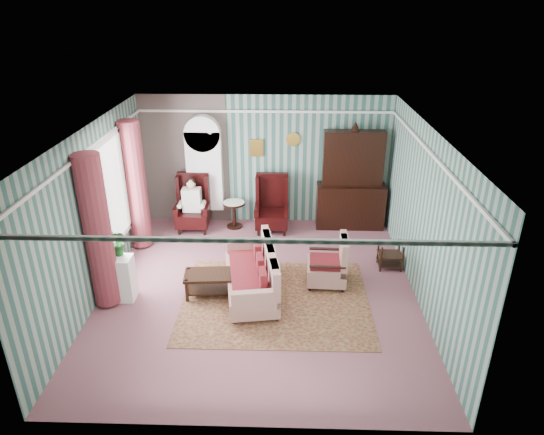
{
  "coord_description": "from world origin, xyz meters",
  "views": [
    {
      "loc": [
        0.45,
        -7.29,
        4.8
      ],
      "look_at": [
        0.21,
        0.6,
        1.16
      ],
      "focal_mm": 32.0,
      "sensor_mm": 36.0,
      "label": 1
    }
  ],
  "objects_px": {
    "wingback_left": "(192,204)",
    "plant_stand": "(118,278)",
    "coffee_table": "(210,284)",
    "sofa": "(251,271)",
    "wingback_right": "(272,205)",
    "seated_woman": "(192,205)",
    "dresser_hutch": "(352,177)",
    "nest_table": "(390,255)",
    "bookcase": "(205,176)",
    "floral_armchair": "(327,257)",
    "round_side_table": "(234,215)"
  },
  "relations": [
    {
      "from": "plant_stand",
      "to": "nest_table",
      "type": "bearing_deg",
      "value": 13.84
    },
    {
      "from": "bookcase",
      "to": "seated_woman",
      "type": "bearing_deg",
      "value": -122.66
    },
    {
      "from": "bookcase",
      "to": "coffee_table",
      "type": "distance_m",
      "value": 3.16
    },
    {
      "from": "plant_stand",
      "to": "sofa",
      "type": "bearing_deg",
      "value": 4.77
    },
    {
      "from": "bookcase",
      "to": "wingback_left",
      "type": "distance_m",
      "value": 0.68
    },
    {
      "from": "nest_table",
      "to": "plant_stand",
      "type": "distance_m",
      "value": 5.02
    },
    {
      "from": "round_side_table",
      "to": "plant_stand",
      "type": "distance_m",
      "value": 3.36
    },
    {
      "from": "dresser_hutch",
      "to": "sofa",
      "type": "height_order",
      "value": "dresser_hutch"
    },
    {
      "from": "seated_woman",
      "to": "sofa",
      "type": "relative_size",
      "value": 0.64
    },
    {
      "from": "bookcase",
      "to": "floral_armchair",
      "type": "relative_size",
      "value": 2.06
    },
    {
      "from": "coffee_table",
      "to": "sofa",
      "type": "bearing_deg",
      "value": 2.96
    },
    {
      "from": "wingback_right",
      "to": "round_side_table",
      "type": "bearing_deg",
      "value": 169.99
    },
    {
      "from": "round_side_table",
      "to": "sofa",
      "type": "xyz_separation_m",
      "value": [
        0.57,
        -2.71,
        0.16
      ]
    },
    {
      "from": "dresser_hutch",
      "to": "seated_woman",
      "type": "height_order",
      "value": "dresser_hutch"
    },
    {
      "from": "dresser_hutch",
      "to": "sofa",
      "type": "relative_size",
      "value": 1.29
    },
    {
      "from": "round_side_table",
      "to": "wingback_left",
      "type": "bearing_deg",
      "value": -170.54
    },
    {
      "from": "plant_stand",
      "to": "wingback_right",
      "type": "bearing_deg",
      "value": 47.16
    },
    {
      "from": "nest_table",
      "to": "sofa",
      "type": "bearing_deg",
      "value": -158.79
    },
    {
      "from": "wingback_right",
      "to": "coffee_table",
      "type": "relative_size",
      "value": 1.42
    },
    {
      "from": "wingback_right",
      "to": "seated_woman",
      "type": "distance_m",
      "value": 1.75
    },
    {
      "from": "dresser_hutch",
      "to": "wingback_right",
      "type": "bearing_deg",
      "value": -171.23
    },
    {
      "from": "seated_woman",
      "to": "coffee_table",
      "type": "bearing_deg",
      "value": -73.69
    },
    {
      "from": "wingback_left",
      "to": "coffee_table",
      "type": "xyz_separation_m",
      "value": [
        0.76,
        -2.6,
        -0.41
      ]
    },
    {
      "from": "bookcase",
      "to": "plant_stand",
      "type": "bearing_deg",
      "value": -108.49
    },
    {
      "from": "sofa",
      "to": "coffee_table",
      "type": "relative_size",
      "value": 2.09
    },
    {
      "from": "dresser_hutch",
      "to": "plant_stand",
      "type": "xyz_separation_m",
      "value": [
        -4.3,
        -3.02,
        -0.78
      ]
    },
    {
      "from": "round_side_table",
      "to": "nest_table",
      "type": "relative_size",
      "value": 1.11
    },
    {
      "from": "nest_table",
      "to": "wingback_right",
      "type": "bearing_deg",
      "value": 146.25
    },
    {
      "from": "wingback_right",
      "to": "plant_stand",
      "type": "relative_size",
      "value": 1.56
    },
    {
      "from": "wingback_left",
      "to": "sofa",
      "type": "xyz_separation_m",
      "value": [
        1.47,
        -2.56,
        -0.16
      ]
    },
    {
      "from": "dresser_hutch",
      "to": "wingback_right",
      "type": "xyz_separation_m",
      "value": [
        -1.75,
        -0.27,
        -0.55
      ]
    },
    {
      "from": "wingback_right",
      "to": "sofa",
      "type": "xyz_separation_m",
      "value": [
        -0.28,
        -2.56,
        -0.16
      ]
    },
    {
      "from": "sofa",
      "to": "seated_woman",
      "type": "bearing_deg",
      "value": 21.05
    },
    {
      "from": "floral_armchair",
      "to": "seated_woman",
      "type": "bearing_deg",
      "value": 54.72
    },
    {
      "from": "wingback_left",
      "to": "coffee_table",
      "type": "relative_size",
      "value": 1.42
    },
    {
      "from": "wingback_left",
      "to": "wingback_right",
      "type": "xyz_separation_m",
      "value": [
        1.75,
        0.0,
        0.0
      ]
    },
    {
      "from": "wingback_left",
      "to": "dresser_hutch",
      "type": "bearing_deg",
      "value": 4.41
    },
    {
      "from": "dresser_hutch",
      "to": "floral_armchair",
      "type": "height_order",
      "value": "dresser_hutch"
    },
    {
      "from": "round_side_table",
      "to": "floral_armchair",
      "type": "distance_m",
      "value": 3.0
    },
    {
      "from": "nest_table",
      "to": "plant_stand",
      "type": "height_order",
      "value": "plant_stand"
    },
    {
      "from": "nest_table",
      "to": "bookcase",
      "type": "bearing_deg",
      "value": 153.08
    },
    {
      "from": "sofa",
      "to": "bookcase",
      "type": "bearing_deg",
      "value": 13.66
    },
    {
      "from": "sofa",
      "to": "floral_armchair",
      "type": "relative_size",
      "value": 1.69
    },
    {
      "from": "seated_woman",
      "to": "round_side_table",
      "type": "xyz_separation_m",
      "value": [
        0.9,
        0.15,
        -0.29
      ]
    },
    {
      "from": "wingback_right",
      "to": "sofa",
      "type": "relative_size",
      "value": 0.68
    },
    {
      "from": "round_side_table",
      "to": "floral_armchair",
      "type": "height_order",
      "value": "floral_armchair"
    },
    {
      "from": "dresser_hutch",
      "to": "round_side_table",
      "type": "relative_size",
      "value": 3.93
    },
    {
      "from": "dresser_hutch",
      "to": "coffee_table",
      "type": "xyz_separation_m",
      "value": [
        -2.74,
        -2.87,
        -0.97
      ]
    },
    {
      "from": "dresser_hutch",
      "to": "floral_armchair",
      "type": "relative_size",
      "value": 2.17
    },
    {
      "from": "wingback_left",
      "to": "plant_stand",
      "type": "distance_m",
      "value": 2.87
    }
  ]
}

